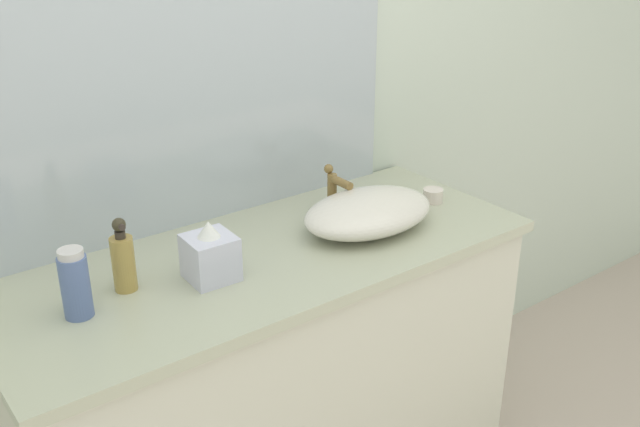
% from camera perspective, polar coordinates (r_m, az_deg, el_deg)
% --- Properties ---
extents(bathroom_wall_rear, '(6.00, 0.06, 2.60)m').
position_cam_1_polar(bathroom_wall_rear, '(2.08, -8.08, 10.56)').
color(bathroom_wall_rear, silver).
rests_on(bathroom_wall_rear, ground).
extents(vanity_counter, '(1.45, 0.58, 0.90)m').
position_cam_1_polar(vanity_counter, '(2.16, -3.71, -13.81)').
color(vanity_counter, beige).
rests_on(vanity_counter, ground).
extents(wall_mirror_panel, '(1.22, 0.01, 1.15)m').
position_cam_1_polar(wall_mirror_panel, '(1.99, -9.36, 15.10)').
color(wall_mirror_panel, '#B2BCC6').
rests_on(wall_mirror_panel, vanity_counter).
extents(sink_basin, '(0.40, 0.27, 0.10)m').
position_cam_1_polar(sink_basin, '(2.04, 3.80, 0.12)').
color(sink_basin, silver).
rests_on(sink_basin, vanity_counter).
extents(faucet, '(0.03, 0.12, 0.14)m').
position_cam_1_polar(faucet, '(2.14, 1.12, 2.16)').
color(faucet, olive).
rests_on(faucet, vanity_counter).
extents(soap_dispenser, '(0.05, 0.05, 0.19)m').
position_cam_1_polar(soap_dispenser, '(1.77, -15.17, -3.54)').
color(soap_dispenser, '#AC8E45').
rests_on(soap_dispenser, vanity_counter).
extents(lotion_bottle, '(0.06, 0.06, 0.16)m').
position_cam_1_polar(lotion_bottle, '(1.69, -18.64, -5.26)').
color(lotion_bottle, '#566BA2').
rests_on(lotion_bottle, vanity_counter).
extents(tissue_box, '(0.12, 0.12, 0.15)m').
position_cam_1_polar(tissue_box, '(1.79, -8.60, -3.21)').
color(tissue_box, silver).
rests_on(tissue_box, vanity_counter).
extents(candle_jar, '(0.06, 0.06, 0.04)m').
position_cam_1_polar(candle_jar, '(2.25, 8.85, 1.41)').
color(candle_jar, silver).
rests_on(candle_jar, vanity_counter).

